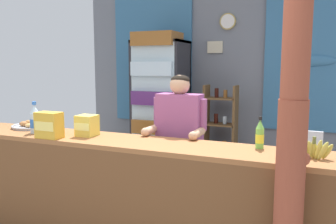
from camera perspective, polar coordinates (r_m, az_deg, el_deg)
ground_plane at (r=3.92m, az=3.17°, el=-16.00°), size 8.26×8.26×0.00m
back_wall_curtained at (r=5.48m, az=10.00°, el=6.46°), size 4.92×0.22×2.85m
stall_counter at (r=2.98m, az=-5.57°, el=-11.97°), size 3.81×0.52×0.93m
timber_post at (r=2.22m, az=19.95°, el=0.47°), size 0.20×0.18×2.75m
drink_fridge at (r=5.23m, az=-1.37°, el=2.70°), size 0.76×0.66×2.05m
bottle_shelf_rack at (r=5.19m, az=8.61°, el=-2.45°), size 0.48×0.28×1.29m
plastic_lawn_chair at (r=4.33m, az=21.23°, el=-7.33°), size 0.46×0.46×0.86m
shopkeeper at (r=3.33m, az=1.87°, el=-3.30°), size 0.54×0.42×1.49m
soda_bottle_water at (r=3.55m, az=-21.08°, el=-1.19°), size 0.09×0.09×0.30m
soda_bottle_lime_soda at (r=2.79m, az=14.89°, el=-3.67°), size 0.07×0.07×0.25m
snack_box_choco_powder at (r=3.26m, az=-19.00°, el=-2.06°), size 0.23×0.14×0.23m
snack_box_instant_noodle at (r=3.27m, az=-13.20°, el=-2.18°), size 0.17×0.16×0.19m
pastry_tray at (r=3.88m, az=-21.40°, el=-2.09°), size 0.41×0.41×0.07m
banana_bunch at (r=2.62m, az=22.94°, el=-5.77°), size 0.27×0.06×0.16m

